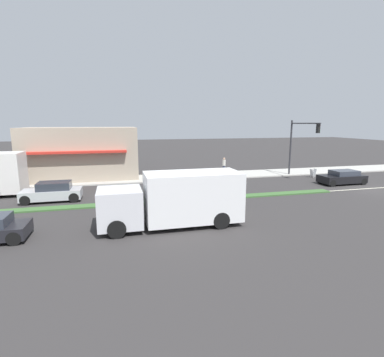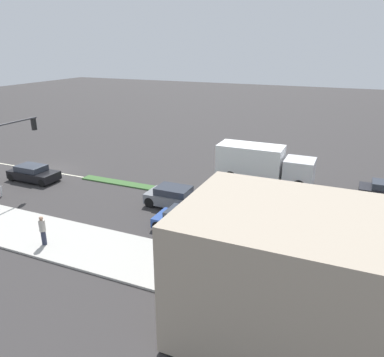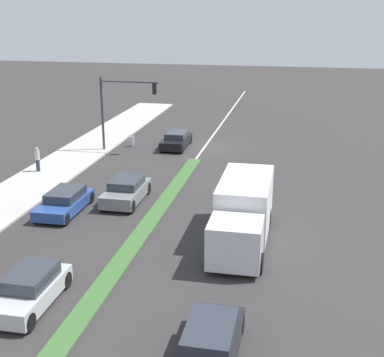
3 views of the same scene
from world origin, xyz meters
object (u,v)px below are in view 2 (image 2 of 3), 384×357
object	(u,v)px
pedestrian	(43,230)
coupe_blue	(189,221)
sedan_silver	(361,229)
delivery_truck	(261,164)
suv_black	(33,173)
suv_grey	(176,197)
traffic_signal_main	(4,148)

from	to	relation	value
pedestrian	coupe_blue	distance (m)	8.06
pedestrian	sedan_silver	bearing A→B (deg)	116.00
delivery_truck	coupe_blue	bearing A→B (deg)	-10.19
pedestrian	suv_black	distance (m)	11.47
delivery_truck	sedan_silver	size ratio (longest dim) A/B	1.89
suv_grey	suv_black	bearing A→B (deg)	-90.00
suv_grey	sedan_silver	distance (m)	11.51
suv_grey	coupe_blue	bearing A→B (deg)	38.52
traffic_signal_main	sedan_silver	distance (m)	22.76
delivery_truck	pedestrian	bearing A→B (deg)	-28.95
coupe_blue	delivery_truck	bearing A→B (deg)	169.81
sedan_silver	coupe_blue	bearing A→B (deg)	-73.20
pedestrian	suv_black	size ratio (longest dim) A/B	0.41
delivery_truck	suv_black	world-z (taller)	delivery_truck
delivery_truck	coupe_blue	world-z (taller)	delivery_truck
suv_grey	suv_black	xyz separation A→B (m)	(-0.00, -12.72, -0.06)
pedestrian	traffic_signal_main	bearing A→B (deg)	-119.91
coupe_blue	suv_grey	bearing A→B (deg)	-141.48
sedan_silver	coupe_blue	size ratio (longest dim) A/B	0.93
suv_black	coupe_blue	bearing A→B (deg)	79.39
traffic_signal_main	suv_grey	xyz separation A→B (m)	(-3.92, 10.68, -3.24)
delivery_truck	coupe_blue	xyz separation A→B (m)	(10.00, -1.80, -0.88)
traffic_signal_main	sedan_silver	xyz separation A→B (m)	(-3.92, 22.18, -3.24)
pedestrian	delivery_truck	xyz separation A→B (m)	(-14.85, 8.22, 0.47)
traffic_signal_main	pedestrian	distance (m)	8.02
traffic_signal_main	delivery_truck	world-z (taller)	traffic_signal_main
traffic_signal_main	delivery_truck	bearing A→B (deg)	127.11
traffic_signal_main	pedestrian	bearing A→B (deg)	60.09
pedestrian	sedan_silver	size ratio (longest dim) A/B	0.42
delivery_truck	sedan_silver	world-z (taller)	delivery_truck
pedestrian	sedan_silver	world-z (taller)	pedestrian
suv_grey	coupe_blue	world-z (taller)	suv_grey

